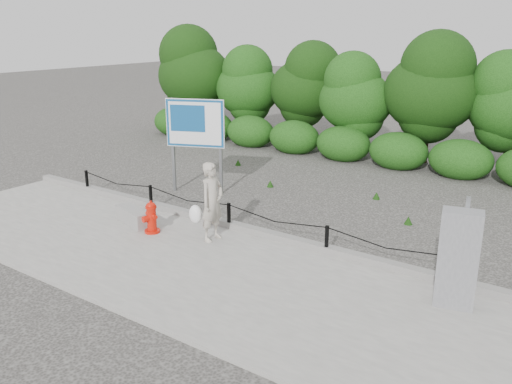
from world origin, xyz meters
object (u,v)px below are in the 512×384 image
at_px(concrete_block, 134,216).
at_px(advertising_sign, 195,127).
at_px(pedestrian, 211,203).
at_px(utility_cabinet, 458,259).
at_px(fire_hydrant, 151,217).

height_order(concrete_block, advertising_sign, advertising_sign).
bearing_deg(pedestrian, concrete_block, 98.10).
height_order(concrete_block, utility_cabinet, utility_cabinet).
bearing_deg(pedestrian, utility_cabinet, -88.62).
bearing_deg(concrete_block, utility_cabinet, 2.80).
bearing_deg(fire_hydrant, advertising_sign, 129.96).
xyz_separation_m(fire_hydrant, pedestrian, (1.37, 0.45, 0.48)).
bearing_deg(advertising_sign, fire_hydrant, -88.96).
bearing_deg(utility_cabinet, pedestrian, 167.47).
bearing_deg(concrete_block, fire_hydrant, -12.92).
height_order(utility_cabinet, advertising_sign, advertising_sign).
bearing_deg(fire_hydrant, utility_cabinet, 21.12).
relative_size(pedestrian, concrete_block, 1.53).
bearing_deg(pedestrian, advertising_sign, 46.50).
distance_m(pedestrian, utility_cabinet, 5.11).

